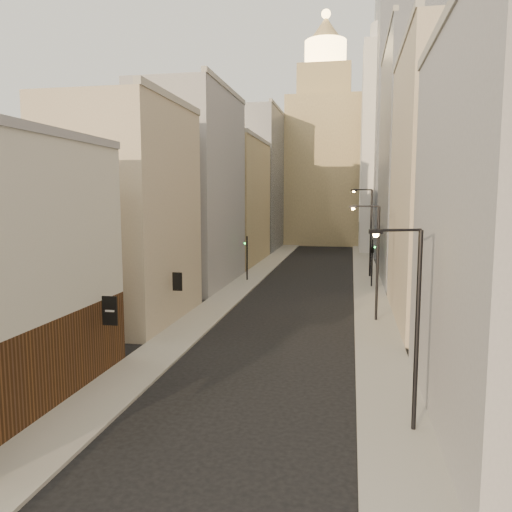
# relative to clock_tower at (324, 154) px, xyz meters

# --- Properties ---
(sidewalk_left) EXTENTS (3.00, 140.00, 0.15)m
(sidewalk_left) POSITION_rel_clock_tower_xyz_m (-5.50, -37.00, -17.56)
(sidewalk_left) COLOR #9B978B
(sidewalk_left) RESTS_ON ground
(sidewalk_right) EXTENTS (3.00, 140.00, 0.15)m
(sidewalk_right) POSITION_rel_clock_tower_xyz_m (7.50, -37.00, -17.56)
(sidewalk_right) COLOR #9B978B
(sidewalk_right) RESTS_ON ground
(left_bldg_beige) EXTENTS (8.00, 12.00, 16.00)m
(left_bldg_beige) POSITION_rel_clock_tower_xyz_m (-11.00, -66.00, -9.63)
(left_bldg_beige) COLOR #BAAC93
(left_bldg_beige) RESTS_ON ground
(left_bldg_grey) EXTENTS (8.00, 16.00, 20.00)m
(left_bldg_grey) POSITION_rel_clock_tower_xyz_m (-11.00, -50.00, -7.63)
(left_bldg_grey) COLOR gray
(left_bldg_grey) RESTS_ON ground
(left_bldg_tan) EXTENTS (8.00, 18.00, 17.00)m
(left_bldg_tan) POSITION_rel_clock_tower_xyz_m (-11.00, -32.00, -9.13)
(left_bldg_tan) COLOR #94825A
(left_bldg_tan) RESTS_ON ground
(left_bldg_wingrid) EXTENTS (8.00, 20.00, 24.00)m
(left_bldg_wingrid) POSITION_rel_clock_tower_xyz_m (-11.00, -12.00, -5.63)
(left_bldg_wingrid) COLOR gray
(left_bldg_wingrid) RESTS_ON ground
(right_bldg_beige) EXTENTS (8.00, 16.00, 20.00)m
(right_bldg_beige) POSITION_rel_clock_tower_xyz_m (13.00, -62.00, -7.63)
(right_bldg_beige) COLOR #BAAC93
(right_bldg_beige) RESTS_ON ground
(right_bldg_wingrid) EXTENTS (8.00, 20.00, 26.00)m
(right_bldg_wingrid) POSITION_rel_clock_tower_xyz_m (13.00, -42.00, -4.63)
(right_bldg_wingrid) COLOR gray
(right_bldg_wingrid) RESTS_ON ground
(highrise) EXTENTS (21.00, 23.00, 51.20)m
(highrise) POSITION_rel_clock_tower_xyz_m (19.00, -14.00, 8.02)
(highrise) COLOR gray
(highrise) RESTS_ON ground
(clock_tower) EXTENTS (14.00, 14.00, 44.90)m
(clock_tower) POSITION_rel_clock_tower_xyz_m (0.00, 0.00, 0.00)
(clock_tower) COLOR #94825A
(clock_tower) RESTS_ON ground
(white_tower) EXTENTS (8.00, 8.00, 41.50)m
(white_tower) POSITION_rel_clock_tower_xyz_m (11.00, -14.00, 0.97)
(white_tower) COLOR silver
(white_tower) RESTS_ON ground
(streetlamp_near) EXTENTS (2.05, 0.85, 8.14)m
(streetlamp_near) POSITION_rel_clock_tower_xyz_m (8.00, -81.19, -12.99)
(streetlamp_near) COLOR black
(streetlamp_near) RESTS_ON ground
(streetlamp_mid) EXTENTS (2.24, 0.71, 8.68)m
(streetlamp_mid) POSITION_rel_clock_tower_xyz_m (7.36, -63.20, -12.68)
(streetlamp_mid) COLOR black
(streetlamp_mid) RESTS_ON ground
(streetlamp_far) EXTENTS (2.48, 1.28, 10.16)m
(streetlamp_far) POSITION_rel_clock_tower_xyz_m (7.61, -42.38, -11.83)
(streetlamp_far) COLOR black
(streetlamp_far) RESTS_ON ground
(traffic_light_left) EXTENTS (0.53, 0.39, 5.00)m
(traffic_light_left) POSITION_rel_clock_tower_xyz_m (-5.60, -47.45, -14.19)
(traffic_light_left) COLOR black
(traffic_light_left) RESTS_ON ground
(traffic_light_right) EXTENTS (0.63, 0.59, 5.00)m
(traffic_light_right) POSITION_rel_clock_tower_xyz_m (7.79, -49.01, -13.86)
(traffic_light_right) COLOR black
(traffic_light_right) RESTS_ON ground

